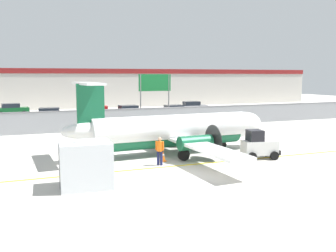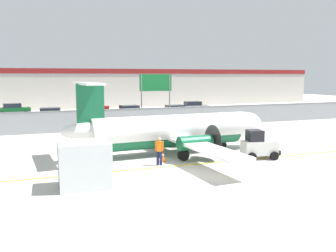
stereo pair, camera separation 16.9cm
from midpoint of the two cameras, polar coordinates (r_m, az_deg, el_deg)
The scene contains 18 objects.
ground_plane at distance 22.23m, azimuth 0.58°, elevation -6.18°, with size 140.00×140.00×0.01m.
perimeter_fence at distance 37.19m, azimuth -8.39°, elevation 1.08°, with size 98.00×0.10×2.10m.
parking_lot_strip at distance 48.54m, azimuth -11.28°, elevation 1.29°, with size 98.00×17.00×0.12m.
background_building at distance 66.59m, azimuth -13.99°, elevation 5.65°, with size 91.00×8.10×6.50m.
commuter_airplane at distance 25.63m, azimuth 1.52°, elevation -0.68°, with size 14.75×16.06×4.92m.
baggage_tug at distance 24.81m, azimuth 13.85°, elevation -2.93°, with size 2.48×1.71×1.88m.
ground_crew_worker at distance 22.37m, azimuth -1.12°, elevation -3.60°, with size 0.48×0.48×1.70m.
cargo_container at distance 18.44m, azimuth -12.36°, elevation -5.75°, with size 2.49×2.11×2.20m.
traffic_cone_near_left at distance 25.08m, azimuth 8.33°, elevation -3.94°, with size 0.36×0.36×0.64m.
traffic_cone_near_right at distance 23.47m, azimuth -0.59°, elevation -4.66°, with size 0.36×0.36×0.64m.
traffic_cone_far_left at distance 26.75m, azimuth -13.96°, elevation -3.36°, with size 0.36×0.36×0.64m.
parked_car_1 at distance 53.91m, azimuth -22.44°, elevation 2.36°, with size 4.38×2.41×1.58m.
parked_car_2 at distance 45.00m, azimuth -17.49°, elevation 1.66°, with size 4.38×2.40×1.58m.
parked_car_3 at distance 53.10m, azimuth -11.25°, elevation 2.73°, with size 4.35×2.33×1.58m.
parked_car_4 at distance 46.74m, azimuth -5.67°, elevation 2.18°, with size 4.30×2.20×1.58m.
parked_car_5 at distance 47.01m, azimuth 1.30°, elevation 2.25°, with size 4.22×2.05×1.58m.
parked_car_6 at distance 53.92m, azimuth 3.98°, elevation 2.93°, with size 4.27×2.15×1.58m.
highway_sign at distance 40.29m, azimuth -1.77°, elevation 5.97°, with size 3.60×0.14×5.50m.
Camera 2 is at (-7.76, -18.14, 5.32)m, focal length 40.00 mm.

